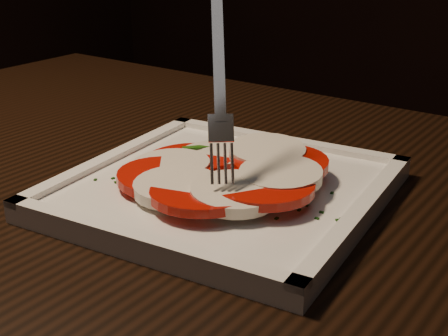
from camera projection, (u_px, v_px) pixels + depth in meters
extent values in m
cube|color=black|center=(187.00, 215.00, 0.60)|extent=(1.21, 0.82, 0.04)
cylinder|color=black|center=(90.00, 252.00, 1.28)|extent=(0.06, 0.06, 0.71)
cylinder|color=black|center=(348.00, 333.00, 1.28)|extent=(0.04, 0.04, 0.41)
cylinder|color=black|center=(442.00, 272.00, 1.50)|extent=(0.04, 0.04, 0.41)
cube|color=white|center=(224.00, 190.00, 0.58)|extent=(0.30, 0.30, 0.01)
cylinder|color=#BF0B04|center=(243.00, 160.00, 0.62)|extent=(0.09, 0.09, 0.01)
cylinder|color=silver|center=(215.00, 156.00, 0.63)|extent=(0.08, 0.07, 0.01)
cylinder|color=#BF0B04|center=(189.00, 160.00, 0.61)|extent=(0.09, 0.09, 0.01)
cylinder|color=silver|center=(171.00, 167.00, 0.59)|extent=(0.07, 0.07, 0.01)
cylinder|color=#BF0B04|center=(166.00, 178.00, 0.57)|extent=(0.09, 0.09, 0.01)
cylinder|color=silver|center=(176.00, 187.00, 0.54)|extent=(0.07, 0.08, 0.01)
cylinder|color=#BF0B04|center=(201.00, 194.00, 0.53)|extent=(0.09, 0.09, 0.01)
cylinder|color=silver|center=(234.00, 193.00, 0.52)|extent=(0.08, 0.07, 0.02)
cylinder|color=#BF0B04|center=(264.00, 188.00, 0.53)|extent=(0.09, 0.09, 0.01)
cylinder|color=silver|center=(281.00, 175.00, 0.55)|extent=(0.07, 0.08, 0.01)
cylinder|color=#BF0B04|center=(281.00, 164.00, 0.58)|extent=(0.09, 0.09, 0.01)
cylinder|color=silver|center=(267.00, 152.00, 0.60)|extent=(0.08, 0.08, 0.02)
cube|color=#225E10|center=(209.00, 203.00, 0.51)|extent=(0.04, 0.02, 0.00)
cube|color=#225E10|center=(264.00, 185.00, 0.55)|extent=(0.04, 0.02, 0.00)
cube|color=#225E10|center=(258.00, 183.00, 0.55)|extent=(0.02, 0.04, 0.00)
cube|color=#225E10|center=(296.00, 181.00, 0.56)|extent=(0.03, 0.03, 0.00)
cube|color=#225E10|center=(186.00, 150.00, 0.63)|extent=(0.02, 0.03, 0.00)
cube|color=#225E10|center=(196.00, 190.00, 0.54)|extent=(0.03, 0.04, 0.00)
cube|color=#225E10|center=(199.00, 147.00, 0.64)|extent=(0.02, 0.04, 0.01)
cube|color=#225E10|center=(263.00, 156.00, 0.61)|extent=(0.03, 0.03, 0.00)
cube|color=#225E10|center=(250.00, 202.00, 0.51)|extent=(0.03, 0.03, 0.00)
cube|color=#225E10|center=(177.00, 171.00, 0.58)|extent=(0.01, 0.04, 0.01)
cube|color=#0F3509|center=(295.00, 158.00, 0.64)|extent=(0.00, 0.00, 0.00)
cube|color=#0F3509|center=(321.00, 176.00, 0.59)|extent=(0.00, 0.00, 0.00)
cube|color=#0F3509|center=(277.00, 218.00, 0.51)|extent=(0.00, 0.00, 0.00)
cube|color=#0F3509|center=(119.00, 172.00, 0.60)|extent=(0.00, 0.00, 0.00)
cube|color=#0F3509|center=(307.00, 205.00, 0.53)|extent=(0.00, 0.00, 0.00)
cube|color=#0F3509|center=(342.00, 219.00, 0.51)|extent=(0.00, 0.00, 0.00)
cube|color=#0F3509|center=(307.00, 203.00, 0.54)|extent=(0.00, 0.00, 0.00)
cube|color=#0F3509|center=(299.00, 210.00, 0.52)|extent=(0.00, 0.00, 0.00)
cube|color=#0F3509|center=(116.00, 182.00, 0.58)|extent=(0.00, 0.00, 0.00)
cube|color=#0F3509|center=(317.00, 218.00, 0.51)|extent=(0.00, 0.00, 0.00)
cube|color=#0F3509|center=(174.00, 149.00, 0.66)|extent=(0.00, 0.00, 0.00)
cube|color=#0F3509|center=(338.00, 220.00, 0.51)|extent=(0.00, 0.00, 0.00)
cube|color=#0F3509|center=(316.00, 177.00, 0.59)|extent=(0.00, 0.00, 0.00)
cube|color=#0F3509|center=(142.00, 168.00, 0.61)|extent=(0.00, 0.00, 0.00)
cube|color=#0F3509|center=(113.00, 178.00, 0.59)|extent=(0.00, 0.00, 0.00)
cube|color=#0F3509|center=(95.00, 180.00, 0.58)|extent=(0.00, 0.00, 0.00)
cube|color=#0F3509|center=(274.00, 153.00, 0.65)|extent=(0.00, 0.00, 0.00)
cube|color=#0F3509|center=(332.00, 193.00, 0.56)|extent=(0.00, 0.00, 0.00)
cube|color=#0F3509|center=(225.00, 150.00, 0.66)|extent=(0.00, 0.00, 0.00)
cube|color=#0F3509|center=(321.00, 212.00, 0.52)|extent=(0.00, 0.00, 0.00)
cube|color=#0F3509|center=(277.00, 158.00, 0.64)|extent=(0.00, 0.00, 0.00)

